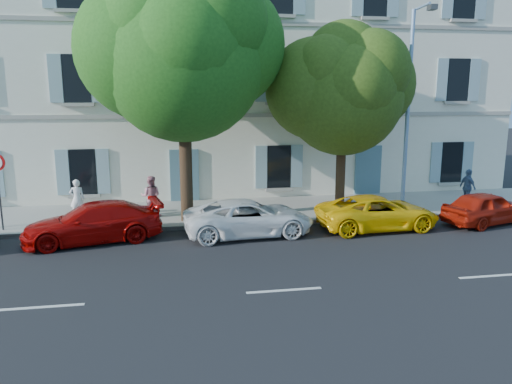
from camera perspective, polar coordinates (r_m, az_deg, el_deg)
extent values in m
plane|color=black|center=(16.96, 0.17, -6.02)|extent=(90.00, 90.00, 0.00)
cube|color=#A09E96|center=(21.17, -1.93, -2.22)|extent=(36.00, 4.50, 0.15)
cube|color=#9E998E|center=(19.10, -1.03, -3.75)|extent=(36.00, 0.16, 0.16)
cube|color=white|center=(26.28, -3.81, 13.48)|extent=(28.00, 7.00, 12.00)
imported|color=#9E0604|center=(18.01, -18.13, -3.33)|extent=(4.93, 2.78, 1.35)
imported|color=white|center=(17.87, -0.84, -2.96)|extent=(4.76, 2.44, 1.29)
imported|color=yellow|center=(19.22, 13.73, -2.28)|extent=(4.65, 2.33, 1.26)
imported|color=#A3180A|center=(21.34, 24.86, -1.64)|extent=(4.05, 2.54, 1.29)
cylinder|color=#3A2819|center=(19.22, -7.99, 2.28)|extent=(0.48, 0.48, 3.81)
ellipsoid|color=#2A701C|center=(19.00, -8.36, 14.85)|extent=(6.10, 6.10, 6.71)
cylinder|color=#3A2819|center=(20.95, 9.62, 1.81)|extent=(0.39, 0.39, 2.96)
ellipsoid|color=#3D5F18|center=(20.65, 9.93, 10.81)|extent=(4.80, 4.80, 5.28)
cylinder|color=#383A3D|center=(20.09, -27.23, -0.61)|extent=(0.06, 0.06, 2.37)
cylinder|color=#7293BF|center=(21.23, 16.93, 8.52)|extent=(0.16, 0.16, 8.05)
cylinder|color=#7293BF|center=(20.81, 18.54, 19.50)|extent=(0.29, 1.41, 0.10)
cube|color=#383A3D|center=(20.17, 19.50, 19.27)|extent=(0.31, 0.48, 0.18)
imported|color=white|center=(20.80, -19.76, -0.74)|extent=(0.59, 0.41, 1.56)
imported|color=#C17B8A|center=(20.28, -11.93, -0.49)|extent=(0.89, 0.74, 1.65)
imported|color=#486285|center=(23.71, 23.04, 0.50)|extent=(0.50, 0.97, 1.59)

